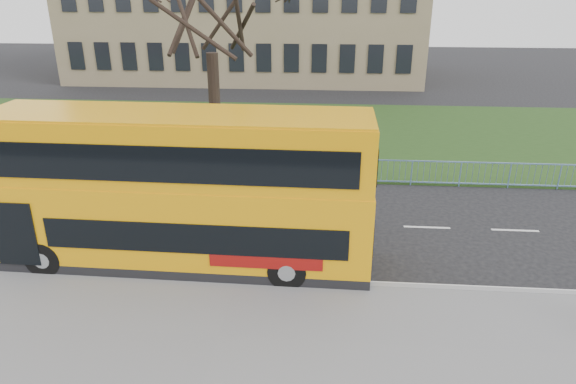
# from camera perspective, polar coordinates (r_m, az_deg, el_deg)

# --- Properties ---
(ground) EXTENTS (120.00, 120.00, 0.00)m
(ground) POSITION_cam_1_polar(r_m,az_deg,el_deg) (16.23, -4.70, -7.05)
(ground) COLOR black
(ground) RESTS_ON ground
(kerb) EXTENTS (80.00, 0.20, 0.14)m
(kerb) POSITION_cam_1_polar(r_m,az_deg,el_deg) (14.88, -5.65, -9.70)
(kerb) COLOR gray
(kerb) RESTS_ON ground
(grass_verge) EXTENTS (80.00, 15.40, 0.08)m
(grass_verge) POSITION_cam_1_polar(r_m,az_deg,el_deg) (29.45, -0.36, 6.60)
(grass_verge) COLOR #203C15
(grass_verge) RESTS_ON ground
(guard_railing) EXTENTS (40.00, 0.12, 1.10)m
(guard_railing) POSITION_cam_1_polar(r_m,az_deg,el_deg) (21.98, -2.07, 2.56)
(guard_railing) COLOR #6D95C2
(guard_railing) RESTS_ON ground
(bare_tree) EXTENTS (8.14, 8.14, 11.63)m
(bare_tree) POSITION_cam_1_polar(r_m,az_deg,el_deg) (24.68, -8.57, 17.21)
(bare_tree) COLOR black
(bare_tree) RESTS_ON grass_verge
(yellow_bus) EXTENTS (10.95, 2.80, 4.57)m
(yellow_bus) POSITION_cam_1_polar(r_m,az_deg,el_deg) (15.10, -11.72, 0.53)
(yellow_bus) COLOR #F6A40A
(yellow_bus) RESTS_ON ground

